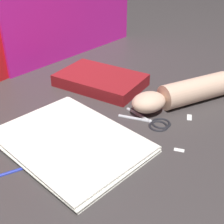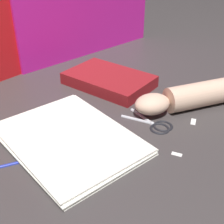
# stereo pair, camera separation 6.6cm
# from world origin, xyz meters

# --- Properties ---
(ground_plane) EXTENTS (6.00, 6.00, 0.00)m
(ground_plane) POSITION_xyz_m (0.00, 0.00, 0.00)
(ground_plane) COLOR #3D3838
(paper_stack) EXTENTS (0.28, 0.36, 0.02)m
(paper_stack) POSITION_xyz_m (-0.12, 0.01, 0.01)
(paper_stack) COLOR white
(paper_stack) RESTS_ON ground_plane
(book_closed) EXTENTS (0.24, 0.31, 0.04)m
(book_closed) POSITION_xyz_m (0.15, 0.19, 0.02)
(book_closed) COLOR maroon
(book_closed) RESTS_ON ground_plane
(scissors) EXTENTS (0.09, 0.15, 0.01)m
(scissors) POSITION_xyz_m (0.09, -0.08, 0.00)
(scissors) COLOR silver
(scissors) RESTS_ON ground_plane
(hand_forearm) EXTENTS (0.33, 0.17, 0.07)m
(hand_forearm) POSITION_xyz_m (0.24, -0.07, 0.04)
(hand_forearm) COLOR beige
(hand_forearm) RESTS_ON ground_plane
(paper_scrap_near) EXTENTS (0.03, 0.03, 0.00)m
(paper_scrap_near) POSITION_xyz_m (0.19, -0.13, 0.00)
(paper_scrap_near) COLOR white
(paper_scrap_near) RESTS_ON ground_plane
(paper_scrap_mid) EXTENTS (0.02, 0.03, 0.00)m
(paper_scrap_mid) POSITION_xyz_m (0.05, -0.19, 0.00)
(paper_scrap_mid) COLOR white
(paper_scrap_mid) RESTS_ON ground_plane
(pen) EXTENTS (0.14, 0.05, 0.01)m
(pen) POSITION_xyz_m (-0.29, 0.02, 0.00)
(pen) COLOR #2333B2
(pen) RESTS_ON ground_plane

